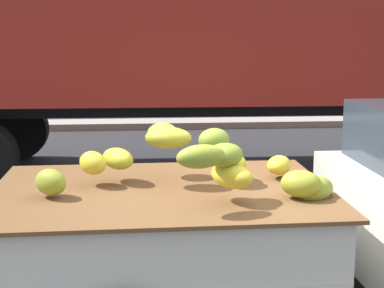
% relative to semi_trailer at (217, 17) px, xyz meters
% --- Properties ---
extents(curb_strip, '(80.00, 0.80, 0.16)m').
position_rel_semi_trailer_xyz_m(curb_strip, '(-0.31, 4.47, -2.46)').
color(curb_strip, gray).
rests_on(curb_strip, ground).
extents(semi_trailer, '(12.03, 2.72, 3.95)m').
position_rel_semi_trailer_xyz_m(semi_trailer, '(0.00, 0.00, 0.00)').
color(semi_trailer, maroon).
rests_on(semi_trailer, ground).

